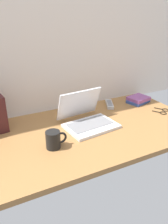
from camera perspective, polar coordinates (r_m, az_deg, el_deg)
desk at (r=1.39m, az=-2.02°, el=-5.51°), size 1.60×0.76×0.03m
laptop at (r=1.45m, az=0.71°, el=-1.50°), size 0.33×0.32×0.21m
coffee_mug at (r=1.22m, az=-7.56°, el=-6.78°), size 0.12×0.08×0.10m
remote_control_near at (r=1.76m, az=6.36°, el=1.99°), size 0.11×0.16×0.02m
eyeglasses at (r=1.74m, az=19.24°, el=0.17°), size 0.13×0.14×0.01m
book_stack at (r=1.85m, az=13.40°, el=3.02°), size 0.19×0.16×0.05m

